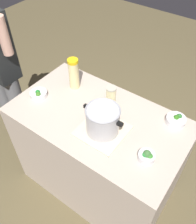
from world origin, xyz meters
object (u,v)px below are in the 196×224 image
at_px(broccoli_bowl_center, 176,120).
at_px(person_cook, 1,70).
at_px(broccoli_bowl_front, 39,94).
at_px(cooking_pot, 103,120).
at_px(mason_jar, 111,95).
at_px(broccoli_bowl_back, 147,156).
at_px(lemonade_pitcher, 74,74).

xyz_separation_m(broccoli_bowl_center, person_cook, (1.50, 0.32, -0.03)).
bearing_deg(broccoli_bowl_front, cooking_pot, -179.65).
bearing_deg(broccoli_bowl_front, mason_jar, -150.90).
xyz_separation_m(cooking_pot, broccoli_bowl_center, (-0.37, -0.36, -0.08)).
bearing_deg(broccoli_bowl_back, broccoli_bowl_front, -1.72).
height_order(lemonade_pitcher, person_cook, person_cook).
bearing_deg(broccoli_bowl_center, cooking_pot, 43.97).
bearing_deg(broccoli_bowl_center, mason_jar, 10.45).
xyz_separation_m(cooking_pot, person_cook, (1.13, -0.04, -0.11)).
bearing_deg(cooking_pot, broccoli_bowl_center, -136.03).
bearing_deg(broccoli_bowl_center, broccoli_bowl_back, 86.79).
relative_size(lemonade_pitcher, broccoli_bowl_back, 2.46).
height_order(broccoli_bowl_back, person_cook, person_cook).
bearing_deg(lemonade_pitcher, broccoli_bowl_center, -172.63).
distance_m(lemonade_pitcher, mason_jar, 0.34).
bearing_deg(broccoli_bowl_back, mason_jar, -33.03).
bearing_deg(person_cook, lemonade_pitcher, -162.75).
bearing_deg(broccoli_bowl_front, broccoli_bowl_center, -159.62).
xyz_separation_m(lemonade_pitcher, broccoli_bowl_center, (-0.82, -0.11, -0.10)).
xyz_separation_m(cooking_pot, lemonade_pitcher, (0.45, -0.25, 0.02)).
xyz_separation_m(lemonade_pitcher, broccoli_bowl_back, (-0.80, 0.28, -0.10)).
relative_size(lemonade_pitcher, mason_jar, 1.80).
height_order(broccoli_bowl_center, person_cook, person_cook).
height_order(lemonade_pitcher, broccoli_bowl_center, lemonade_pitcher).
bearing_deg(mason_jar, lemonade_pitcher, 2.88).
xyz_separation_m(cooking_pot, mason_jar, (0.11, -0.27, -0.04)).
distance_m(broccoli_bowl_center, person_cook, 1.53).
distance_m(lemonade_pitcher, broccoli_bowl_center, 0.84).
distance_m(broccoli_bowl_front, person_cook, 0.53).
bearing_deg(broccoli_bowl_back, broccoli_bowl_center, -93.21).
bearing_deg(cooking_pot, broccoli_bowl_back, 174.73).
relative_size(mason_jar, person_cook, 0.09).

